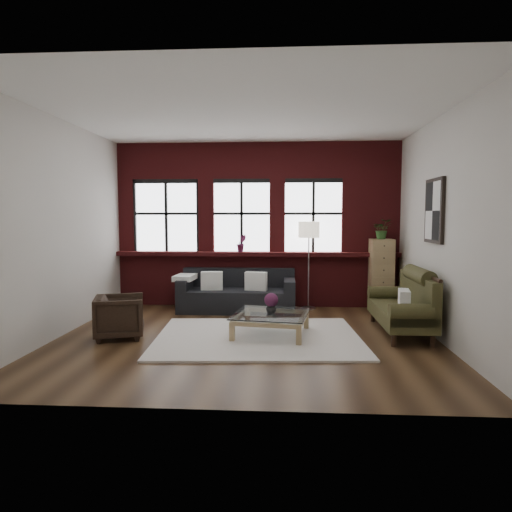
# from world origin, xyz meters

# --- Properties ---
(floor) EXTENTS (5.50, 5.50, 0.00)m
(floor) POSITION_xyz_m (0.00, 0.00, 0.00)
(floor) COLOR #382414
(floor) RESTS_ON ground
(ceiling) EXTENTS (5.50, 5.50, 0.00)m
(ceiling) POSITION_xyz_m (0.00, 0.00, 3.20)
(ceiling) COLOR white
(ceiling) RESTS_ON ground
(wall_back) EXTENTS (5.50, 0.00, 5.50)m
(wall_back) POSITION_xyz_m (0.00, 2.50, 1.60)
(wall_back) COLOR beige
(wall_back) RESTS_ON ground
(wall_front) EXTENTS (5.50, 0.00, 5.50)m
(wall_front) POSITION_xyz_m (0.00, -2.50, 1.60)
(wall_front) COLOR beige
(wall_front) RESTS_ON ground
(wall_left) EXTENTS (0.00, 5.00, 5.00)m
(wall_left) POSITION_xyz_m (-2.75, 0.00, 1.60)
(wall_left) COLOR beige
(wall_left) RESTS_ON ground
(wall_right) EXTENTS (0.00, 5.00, 5.00)m
(wall_right) POSITION_xyz_m (2.75, 0.00, 1.60)
(wall_right) COLOR beige
(wall_right) RESTS_ON ground
(brick_backwall) EXTENTS (5.50, 0.12, 3.20)m
(brick_backwall) POSITION_xyz_m (0.00, 2.44, 1.60)
(brick_backwall) COLOR maroon
(brick_backwall) RESTS_ON floor
(sill_ledge) EXTENTS (5.50, 0.30, 0.08)m
(sill_ledge) POSITION_xyz_m (0.00, 2.35, 1.04)
(sill_ledge) COLOR maroon
(sill_ledge) RESTS_ON brick_backwall
(window_left) EXTENTS (1.38, 0.10, 1.50)m
(window_left) POSITION_xyz_m (-1.80, 2.45, 1.75)
(window_left) COLOR black
(window_left) RESTS_ON brick_backwall
(window_mid) EXTENTS (1.38, 0.10, 1.50)m
(window_mid) POSITION_xyz_m (-0.30, 2.45, 1.75)
(window_mid) COLOR black
(window_mid) RESTS_ON brick_backwall
(window_right) EXTENTS (1.38, 0.10, 1.50)m
(window_right) POSITION_xyz_m (1.10, 2.45, 1.75)
(window_right) COLOR black
(window_right) RESTS_ON brick_backwall
(wall_poster) EXTENTS (0.05, 0.74, 0.94)m
(wall_poster) POSITION_xyz_m (2.72, 0.30, 1.85)
(wall_poster) COLOR black
(wall_poster) RESTS_ON wall_right
(shag_rug) EXTENTS (3.08, 2.50, 0.03)m
(shag_rug) POSITION_xyz_m (0.17, 0.00, 0.02)
(shag_rug) COLOR beige
(shag_rug) RESTS_ON floor
(dark_sofa) EXTENTS (2.16, 0.87, 0.78)m
(dark_sofa) POSITION_xyz_m (-0.34, 1.90, 0.39)
(dark_sofa) COLOR black
(dark_sofa) RESTS_ON floor
(pillow_a) EXTENTS (0.41, 0.18, 0.34)m
(pillow_a) POSITION_xyz_m (-0.80, 1.80, 0.58)
(pillow_a) COLOR white
(pillow_a) RESTS_ON dark_sofa
(pillow_b) EXTENTS (0.42, 0.22, 0.34)m
(pillow_b) POSITION_xyz_m (0.02, 1.80, 0.58)
(pillow_b) COLOR white
(pillow_b) RESTS_ON dark_sofa
(vintage_settee) EXTENTS (0.78, 1.74, 0.93)m
(vintage_settee) POSITION_xyz_m (2.30, 0.43, 0.47)
(vintage_settee) COLOR #373519
(vintage_settee) RESTS_ON floor
(pillow_settee) EXTENTS (0.20, 0.40, 0.34)m
(pillow_settee) POSITION_xyz_m (2.22, -0.10, 0.58)
(pillow_settee) COLOR white
(pillow_settee) RESTS_ON vintage_settee
(armchair) EXTENTS (0.86, 0.84, 0.63)m
(armchair) POSITION_xyz_m (-1.85, -0.11, 0.31)
(armchair) COLOR black
(armchair) RESTS_ON floor
(coffee_table) EXTENTS (1.21, 1.21, 0.36)m
(coffee_table) POSITION_xyz_m (0.36, 0.12, 0.17)
(coffee_table) COLOR #9E8255
(coffee_table) RESTS_ON shag_rug
(vase) EXTENTS (0.16, 0.16, 0.16)m
(vase) POSITION_xyz_m (0.36, 0.12, 0.42)
(vase) COLOR #B2B2B2
(vase) RESTS_ON coffee_table
(flowers) EXTENTS (0.20, 0.20, 0.20)m
(flowers) POSITION_xyz_m (0.36, 0.12, 0.54)
(flowers) COLOR #541C3F
(flowers) RESTS_ON vase
(drawer_chest) EXTENTS (0.41, 0.41, 1.35)m
(drawer_chest) POSITION_xyz_m (2.36, 2.14, 0.67)
(drawer_chest) COLOR #9E8255
(drawer_chest) RESTS_ON floor
(potted_plant_top) EXTENTS (0.36, 0.32, 0.37)m
(potted_plant_top) POSITION_xyz_m (2.36, 2.14, 1.53)
(potted_plant_top) COLOR #2D5923
(potted_plant_top) RESTS_ON drawer_chest
(floor_lamp) EXTENTS (0.40, 0.40, 1.82)m
(floor_lamp) POSITION_xyz_m (1.00, 2.17, 0.91)
(floor_lamp) COLOR #A5A5A8
(floor_lamp) RESTS_ON floor
(sill_plant) EXTENTS (0.22, 0.19, 0.34)m
(sill_plant) POSITION_xyz_m (-0.29, 2.32, 1.25)
(sill_plant) COLOR #541C3F
(sill_plant) RESTS_ON sill_ledge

